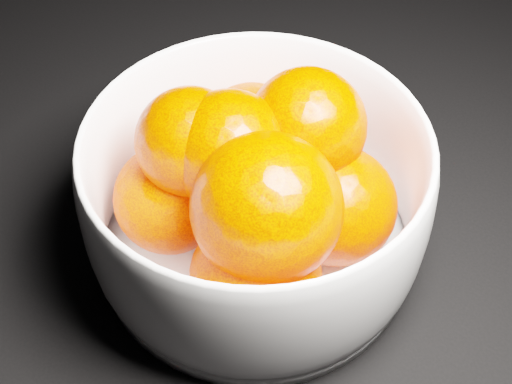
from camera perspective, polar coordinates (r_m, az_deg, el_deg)
The scene contains 2 objects.
bowl at distance 0.48m, azimuth 0.00°, elevation -0.46°, with size 0.23×0.23×0.11m.
orange_pile at distance 0.46m, azimuth -0.02°, elevation 0.68°, with size 0.17×0.18×0.13m.
Camera 1 is at (-0.06, -0.42, 0.41)m, focal length 50.00 mm.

